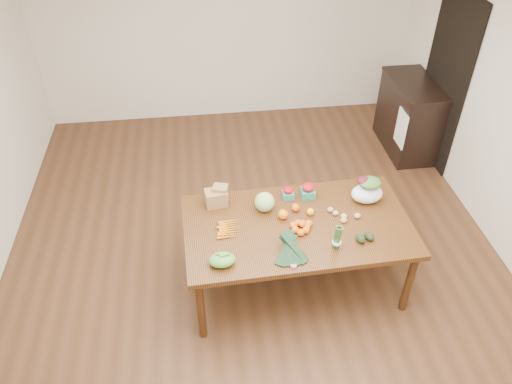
{
  "coord_description": "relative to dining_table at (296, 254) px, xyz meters",
  "views": [
    {
      "loc": [
        -0.44,
        -3.5,
        3.72
      ],
      "look_at": [
        0.01,
        0.0,
        0.88
      ],
      "focal_mm": 35.0,
      "sensor_mm": 36.0,
      "label": 1
    }
  ],
  "objects": [
    {
      "name": "snap_pea_bag",
      "position": [
        -0.7,
        -0.39,
        0.42
      ],
      "size": [
        0.22,
        0.16,
        0.1
      ],
      "primitive_type": "ellipsoid",
      "color": "#65A537",
      "rests_on": "dining_table"
    },
    {
      "name": "salad_bag",
      "position": [
        0.69,
        0.24,
        0.49
      ],
      "size": [
        0.3,
        0.23,
        0.23
      ],
      "primitive_type": null,
      "rotation": [
        0.0,
        0.0,
        0.03
      ],
      "color": "white",
      "rests_on": "dining_table"
    },
    {
      "name": "avocado_a",
      "position": [
        0.48,
        -0.28,
        0.41
      ],
      "size": [
        0.1,
        0.12,
        0.07
      ],
      "primitive_type": "ellipsoid",
      "rotation": [
        0.0,
        0.0,
        0.3
      ],
      "color": "black",
      "rests_on": "dining_table"
    },
    {
      "name": "potato_a",
      "position": [
        0.36,
        0.08,
        0.4
      ],
      "size": [
        0.05,
        0.05,
        0.05
      ],
      "primitive_type": "ellipsoid",
      "color": "tan",
      "rests_on": "dining_table"
    },
    {
      "name": "dining_table",
      "position": [
        0.0,
        0.0,
        0.0
      ],
      "size": [
        2.03,
        1.17,
        0.75
      ],
      "primitive_type": "cube",
      "rotation": [
        0.0,
        0.0,
        0.03
      ],
      "color": "#563414",
      "rests_on": "floor"
    },
    {
      "name": "cabinet",
      "position": [
        1.88,
        2.13,
        0.1
      ],
      "size": [
        0.52,
        1.02,
        0.94
      ],
      "primitive_type": "cube",
      "color": "black",
      "rests_on": "floor"
    },
    {
      "name": "dish_towel",
      "position": [
        1.62,
        1.73,
        0.18
      ],
      "size": [
        0.02,
        0.28,
        0.45
      ],
      "primitive_type": "cube",
      "color": "white",
      "rests_on": "cabinet"
    },
    {
      "name": "orange_b",
      "position": [
        0.01,
        0.18,
        0.41
      ],
      "size": [
        0.08,
        0.08,
        0.08
      ],
      "primitive_type": "sphere",
      "color": "orange",
      "rests_on": "dining_table"
    },
    {
      "name": "potato_b",
      "position": [
        0.41,
        -0.03,
        0.4
      ],
      "size": [
        0.06,
        0.05,
        0.05
      ],
      "primitive_type": "ellipsoid",
      "color": "#CFB977",
      "rests_on": "dining_table"
    },
    {
      "name": "doorway_dark",
      "position": [
        2.14,
        1.93,
        0.68
      ],
      "size": [
        0.02,
        1.0,
        2.1
      ],
      "primitive_type": "cube",
      "color": "black",
      "rests_on": "floor"
    },
    {
      "name": "strawberry_basket_b",
      "position": [
        0.16,
        0.37,
        0.43
      ],
      "size": [
        0.13,
        0.13,
        0.11
      ],
      "primitive_type": null,
      "rotation": [
        0.0,
        0.0,
        0.03
      ],
      "color": "red",
      "rests_on": "dining_table"
    },
    {
      "name": "avocado_b",
      "position": [
        0.56,
        -0.26,
        0.41
      ],
      "size": [
        0.1,
        0.12,
        0.07
      ],
      "primitive_type": "ellipsoid",
      "rotation": [
        0.0,
        0.0,
        0.3
      ],
      "color": "black",
      "rests_on": "dining_table"
    },
    {
      "name": "asparagus_bundle",
      "position": [
        0.26,
        -0.33,
        0.5
      ],
      "size": [
        0.08,
        0.12,
        0.26
      ],
      "primitive_type": null,
      "rotation": [
        0.15,
        0.0,
        0.03
      ],
      "color": "#427837",
      "rests_on": "dining_table"
    },
    {
      "name": "strawberry_basket_a",
      "position": [
        -0.02,
        0.38,
        0.42
      ],
      "size": [
        0.11,
        0.11,
        0.09
      ],
      "primitive_type": null,
      "rotation": [
        0.0,
        0.0,
        0.03
      ],
      "color": "red",
      "rests_on": "dining_table"
    },
    {
      "name": "paper_bag",
      "position": [
        -0.69,
        0.36,
        0.47
      ],
      "size": [
        0.27,
        0.23,
        0.19
      ],
      "primitive_type": null,
      "rotation": [
        0.0,
        0.0,
        0.03
      ],
      "color": "#976E44",
      "rests_on": "dining_table"
    },
    {
      "name": "potato_c",
      "position": [
        0.42,
        0.03,
        0.4
      ],
      "size": [
        0.06,
        0.05,
        0.05
      ],
      "primitive_type": "ellipsoid",
      "color": "#CCBF76",
      "rests_on": "dining_table"
    },
    {
      "name": "mandarin_cluster",
      "position": [
        0.02,
        -0.07,
        0.43
      ],
      "size": [
        0.19,
        0.19,
        0.1
      ],
      "primitive_type": null,
      "rotation": [
        0.0,
        0.0,
        0.03
      ],
      "color": "orange",
      "rests_on": "dining_table"
    },
    {
      "name": "cabbage",
      "position": [
        -0.26,
        0.23,
        0.47
      ],
      "size": [
        0.18,
        0.18,
        0.18
      ],
      "primitive_type": "sphere",
      "color": "#ADD379",
      "rests_on": "dining_table"
    },
    {
      "name": "room_walls",
      "position": [
        -0.34,
        0.33,
        0.97
      ],
      "size": [
        5.02,
        6.02,
        2.7
      ],
      "color": "silver",
      "rests_on": "floor"
    },
    {
      "name": "orange_c",
      "position": [
        0.13,
        0.11,
        0.41
      ],
      "size": [
        0.07,
        0.07,
        0.07
      ],
      "primitive_type": "sphere",
      "color": "#FFA70F",
      "rests_on": "dining_table"
    },
    {
      "name": "potato_e",
      "position": [
        0.54,
        0.01,
        0.4
      ],
      "size": [
        0.06,
        0.05,
        0.05
      ],
      "primitive_type": "ellipsoid",
      "color": "tan",
      "rests_on": "dining_table"
    },
    {
      "name": "floor",
      "position": [
        -0.34,
        0.33,
        -0.38
      ],
      "size": [
        6.0,
        6.0,
        0.0
      ],
      "primitive_type": "plane",
      "color": "#53311C",
      "rests_on": "ground"
    },
    {
      "name": "orange_a",
      "position": [
        -0.12,
        0.09,
        0.42
      ],
      "size": [
        0.09,
        0.09,
        0.09
      ],
      "primitive_type": "sphere",
      "color": "#FF5F0F",
      "rests_on": "dining_table"
    },
    {
      "name": "carrots",
      "position": [
        -0.6,
        0.01,
        0.39
      ],
      "size": [
        0.23,
        0.25,
        0.03
      ],
      "primitive_type": null,
      "rotation": [
        0.0,
        0.0,
        0.03
      ],
      "color": "orange",
      "rests_on": "dining_table"
    },
    {
      "name": "kale_bunch",
      "position": [
        -0.13,
        -0.39,
        0.45
      ],
      "size": [
        0.33,
        0.41,
        0.16
      ],
      "primitive_type": null,
      "rotation": [
        0.0,
        0.0,
        0.03
      ],
      "color": "black",
      "rests_on": "dining_table"
    },
    {
      "name": "potato_d",
      "position": [
        0.32,
        0.13,
        0.4
      ],
      "size": [
        0.06,
        0.05,
        0.05
      ],
      "primitive_type": "ellipsoid",
      "color": "tan",
      "rests_on": "dining_table"
    }
  ]
}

